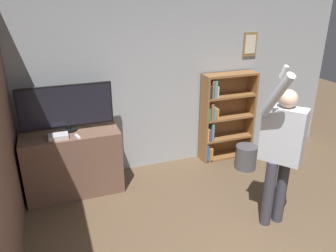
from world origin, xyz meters
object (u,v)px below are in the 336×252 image
(bookshelf, at_px, (223,117))
(person, at_px, (282,146))
(game_console, at_px, (58,136))
(waste_bin, at_px, (246,157))
(television, at_px, (66,107))

(bookshelf, bearing_deg, person, -98.58)
(game_console, relative_size, waste_bin, 0.64)
(game_console, height_order, bookshelf, bookshelf)
(bookshelf, xyz_separation_m, person, (-0.27, -1.79, 0.30))
(game_console, bearing_deg, person, -31.17)
(bookshelf, height_order, waste_bin, bookshelf)
(bookshelf, distance_m, waste_bin, 0.76)
(television, relative_size, waste_bin, 3.15)
(game_console, distance_m, waste_bin, 2.90)
(game_console, height_order, person, person)
(person, bearing_deg, television, -163.38)
(game_console, relative_size, bookshelf, 0.17)
(game_console, distance_m, bookshelf, 2.66)
(television, distance_m, bookshelf, 2.53)
(person, bearing_deg, waste_bin, 124.23)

